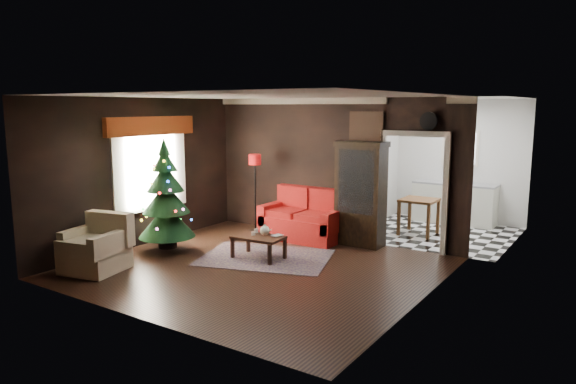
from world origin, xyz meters
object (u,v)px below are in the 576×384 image
Objects in this scene: loveseat at (303,215)px; christmas_tree at (166,195)px; teapot at (265,230)px; wall_clock at (429,121)px; armchair at (94,243)px; coffee_table at (259,247)px; floor_lamp at (255,193)px; kitchen_table at (419,217)px; curio_cabinet at (361,196)px.

christmas_tree is at bearing -126.43° from loveseat.
wall_clock reaches higher than teapot.
armchair is 4.66× the size of teapot.
armchair is at bearing -131.69° from coffee_table.
teapot is (1.29, -1.43, -0.33)m from floor_lamp.
loveseat is at bearing -170.34° from wall_clock.
floor_lamp is (-1.15, -0.06, 0.33)m from loveseat.
wall_clock is at bearing 40.64° from teapot.
kitchen_table is at bearing 48.29° from christmas_tree.
christmas_tree is 2.14× the size of armchair.
coffee_table is at bearing -87.03° from loveseat.
curio_cabinet is 3.62m from christmas_tree.
coffee_table is at bearing -138.50° from wall_clock.
teapot is at bearing 62.14° from coffee_table.
armchair is (-0.56, -3.55, -0.37)m from floor_lamp.
kitchen_table is (-0.55, 1.25, -2.00)m from wall_clock.
teapot is 3.56m from kitchen_table.
kitchen_table is at bearing 113.75° from wall_clock.
curio_cabinet is at bearing -171.47° from wall_clock.
armchair is 2.81m from teapot.
floor_lamp is 8.42× the size of teapot.
curio_cabinet is 1.15× the size of floor_lamp.
armchair is at bearing -131.09° from teapot.
wall_clock is at bearing 41.50° from coffee_table.
christmas_tree reaches higher than armchair.
christmas_tree is 1.95m from coffee_table.
teapot is at bearing -117.80° from kitchen_table.
coffee_table is (-1.07, -1.83, -0.74)m from curio_cabinet.
floor_lamp is at bearing 128.56° from coffee_table.
kitchen_table is at bearing 65.56° from curio_cabinet.
coffee_table is (0.08, -1.61, -0.29)m from loveseat.
floor_lamp is at bearing -172.45° from wall_clock.
armchair reaches higher than teapot.
coffee_table is (1.79, 2.01, -0.25)m from armchair.
floor_lamp is 1.89× the size of coffee_table.
coffee_table is (1.67, 0.55, -0.84)m from christmas_tree.
armchair is 1.22× the size of kitchen_table.
curio_cabinet reaches higher than teapot.
christmas_tree is 4.88m from wall_clock.
curio_cabinet is 2.53× the size of kitchen_table.
curio_cabinet is (1.15, 0.22, 0.45)m from loveseat.
floor_lamp reaches higher than loveseat.
floor_lamp reaches higher than armchair.
floor_lamp is 2.20× the size of kitchen_table.
armchair is 6.02m from wall_clock.
curio_cabinet is at bearing 41.03° from armchair.
wall_clock reaches higher than floor_lamp.
curio_cabinet is 2.08× the size of armchair.
floor_lamp is 1.81× the size of armchair.
loveseat is 4.00m from armchair.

